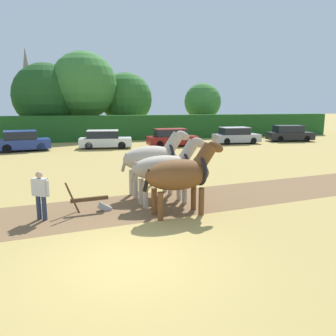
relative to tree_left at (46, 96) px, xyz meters
name	(u,v)px	position (x,y,z in m)	size (l,w,h in m)	color
ground_plane	(127,261)	(3.10, -31.54, -4.53)	(240.00, 240.00, 0.00)	#A88E4C
plowed_furrow_strip	(29,219)	(0.69, -27.85, -4.53)	(29.78, 3.22, 0.01)	brown
hedgerow	(79,128)	(3.10, -4.37, -3.26)	(58.51, 1.88, 2.54)	#1E511E
tree_left	(46,96)	(0.00, 0.00, 0.00)	(6.99, 6.99, 8.03)	brown
tree_center_left	(84,85)	(4.03, -0.47, 1.18)	(7.21, 7.21, 9.32)	brown
tree_center	(126,99)	(8.88, 0.77, -0.23)	(6.08, 6.08, 7.35)	#423323
tree_center_right	(203,102)	(18.13, -0.45, -0.54)	(4.50, 4.50, 6.25)	#4C3823
church_spire	(27,85)	(-4.52, 28.73, 2.80)	(2.16, 2.16, 14.01)	gray
draft_horse_lead_left	(181,174)	(5.37, -28.77, -3.19)	(2.88, 1.22, 2.42)	brown
draft_horse_lead_right	(166,167)	(5.27, -27.46, -3.19)	(3.00, 1.09, 2.43)	#B2A38E
draft_horse_trail_left	(153,158)	(5.14, -26.14, -3.06)	(2.92, 1.21, 2.59)	#B2A38E
plow	(93,203)	(2.67, -27.68, -4.22)	(1.50, 0.49, 1.13)	#4C331E
farmer_at_plow	(40,192)	(1.08, -28.01, -3.66)	(0.54, 0.42, 1.53)	#28334C
farmer_beside_team	(152,162)	(5.50, -24.58, -3.50)	(0.44, 0.64, 1.74)	#4C4C4C
parked_car_center	(23,141)	(-1.39, -10.70, -3.77)	(4.10, 2.38, 1.59)	navy
parked_car_center_right	(105,140)	(4.95, -10.83, -3.81)	(4.46, 2.33, 1.51)	silver
parked_car_right	(172,138)	(10.73, -11.11, -3.80)	(4.40, 1.83, 1.53)	maroon
parked_car_far_right	(236,136)	(17.10, -10.94, -3.80)	(4.37, 2.12, 1.54)	#A8A8B2
parked_car_end_right	(289,134)	(23.31, -10.60, -3.78)	(4.68, 2.59, 1.57)	black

